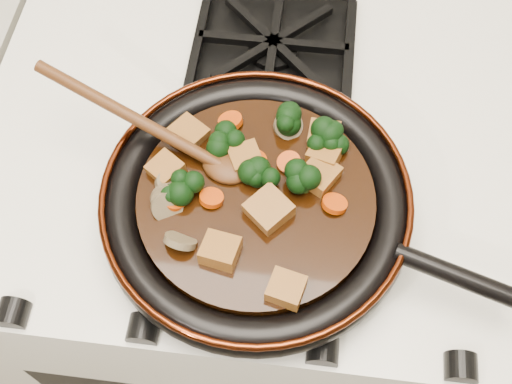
# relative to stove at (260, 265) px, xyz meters

# --- Properties ---
(stove) EXTENTS (0.76, 0.60, 0.90)m
(stove) POSITION_rel_stove_xyz_m (0.00, 0.00, 0.00)
(stove) COLOR white
(stove) RESTS_ON ground
(burner_grate_front) EXTENTS (0.23, 0.23, 0.03)m
(burner_grate_front) POSITION_rel_stove_xyz_m (0.00, -0.14, 0.46)
(burner_grate_front) COLOR black
(burner_grate_front) RESTS_ON stove
(burner_grate_back) EXTENTS (0.23, 0.23, 0.03)m
(burner_grate_back) POSITION_rel_stove_xyz_m (0.00, 0.14, 0.46)
(burner_grate_back) COLOR black
(burner_grate_back) RESTS_ON stove
(skillet) EXTENTS (0.48, 0.36, 0.05)m
(skillet) POSITION_rel_stove_xyz_m (0.01, -0.13, 0.49)
(skillet) COLOR black
(skillet) RESTS_ON burner_grate_front
(braising_sauce) EXTENTS (0.27, 0.27, 0.02)m
(braising_sauce) POSITION_rel_stove_xyz_m (0.01, -0.13, 0.50)
(braising_sauce) COLOR black
(braising_sauce) RESTS_ON skillet
(tofu_cube_0) EXTENTS (0.04, 0.04, 0.02)m
(tofu_cube_0) POSITION_rel_stove_xyz_m (0.05, -0.24, 0.52)
(tofu_cube_0) COLOR brown
(tofu_cube_0) RESTS_ON braising_sauce
(tofu_cube_1) EXTENTS (0.05, 0.05, 0.03)m
(tofu_cube_1) POSITION_rel_stove_xyz_m (-0.08, -0.05, 0.52)
(tofu_cube_1) COLOR brown
(tofu_cube_1) RESTS_ON braising_sauce
(tofu_cube_2) EXTENTS (0.05, 0.05, 0.02)m
(tofu_cube_2) POSITION_rel_stove_xyz_m (-0.01, -0.08, 0.52)
(tofu_cube_2) COLOR brown
(tofu_cube_2) RESTS_ON braising_sauce
(tofu_cube_3) EXTENTS (0.05, 0.04, 0.03)m
(tofu_cube_3) POSITION_rel_stove_xyz_m (0.08, -0.07, 0.52)
(tofu_cube_3) COLOR brown
(tofu_cube_3) RESTS_ON braising_sauce
(tofu_cube_4) EXTENTS (0.05, 0.04, 0.03)m
(tofu_cube_4) POSITION_rel_stove_xyz_m (-0.02, -0.20, 0.52)
(tofu_cube_4) COLOR brown
(tofu_cube_4) RESTS_ON braising_sauce
(tofu_cube_5) EXTENTS (0.06, 0.06, 0.03)m
(tofu_cube_5) POSITION_rel_stove_xyz_m (0.02, -0.15, 0.52)
(tofu_cube_5) COLOR brown
(tofu_cube_5) RESTS_ON braising_sauce
(tofu_cube_6) EXTENTS (0.05, 0.06, 0.02)m
(tofu_cube_6) POSITION_rel_stove_xyz_m (0.08, -0.09, 0.52)
(tofu_cube_6) COLOR brown
(tofu_cube_6) RESTS_ON braising_sauce
(tofu_cube_7) EXTENTS (0.04, 0.04, 0.02)m
(tofu_cube_7) POSITION_rel_stove_xyz_m (0.08, -0.04, 0.52)
(tofu_cube_7) COLOR brown
(tofu_cube_7) RESTS_ON braising_sauce
(tofu_cube_8) EXTENTS (0.05, 0.05, 0.02)m
(tofu_cube_8) POSITION_rel_stove_xyz_m (-0.10, -0.11, 0.52)
(tofu_cube_8) COLOR brown
(tofu_cube_8) RESTS_ON braising_sauce
(broccoli_floret_0) EXTENTS (0.07, 0.07, 0.07)m
(broccoli_floret_0) POSITION_rel_stove_xyz_m (-0.08, -0.13, 0.52)
(broccoli_floret_0) COLOR black
(broccoli_floret_0) RESTS_ON braising_sauce
(broccoli_floret_1) EXTENTS (0.08, 0.07, 0.06)m
(broccoli_floret_1) POSITION_rel_stove_xyz_m (0.01, -0.11, 0.52)
(broccoli_floret_1) COLOR black
(broccoli_floret_1) RESTS_ON braising_sauce
(broccoli_floret_2) EXTENTS (0.07, 0.07, 0.05)m
(broccoli_floret_2) POSITION_rel_stove_xyz_m (-0.04, -0.06, 0.52)
(broccoli_floret_2) COLOR black
(broccoli_floret_2) RESTS_ON braising_sauce
(broccoli_floret_3) EXTENTS (0.07, 0.07, 0.07)m
(broccoli_floret_3) POSITION_rel_stove_xyz_m (0.06, -0.11, 0.52)
(broccoli_floret_3) COLOR black
(broccoli_floret_3) RESTS_ON braising_sauce
(broccoli_floret_4) EXTENTS (0.09, 0.09, 0.07)m
(broccoli_floret_4) POSITION_rel_stove_xyz_m (0.08, -0.05, 0.52)
(broccoli_floret_4) COLOR black
(broccoli_floret_4) RESTS_ON braising_sauce
(broccoli_floret_5) EXTENTS (0.08, 0.09, 0.07)m
(broccoli_floret_5) POSITION_rel_stove_xyz_m (0.03, -0.03, 0.52)
(broccoli_floret_5) COLOR black
(broccoli_floret_5) RESTS_ON braising_sauce
(carrot_coin_0) EXTENTS (0.03, 0.03, 0.02)m
(carrot_coin_0) POSITION_rel_stove_xyz_m (-0.04, -0.03, 0.51)
(carrot_coin_0) COLOR #C23A05
(carrot_coin_0) RESTS_ON braising_sauce
(carrot_coin_1) EXTENTS (0.03, 0.03, 0.02)m
(carrot_coin_1) POSITION_rel_stove_xyz_m (-0.00, -0.08, 0.51)
(carrot_coin_1) COLOR #C23A05
(carrot_coin_1) RESTS_ON braising_sauce
(carrot_coin_2) EXTENTS (0.03, 0.03, 0.02)m
(carrot_coin_2) POSITION_rel_stove_xyz_m (0.04, -0.08, 0.51)
(carrot_coin_2) COLOR #C23A05
(carrot_coin_2) RESTS_ON braising_sauce
(carrot_coin_3) EXTENTS (0.03, 0.03, 0.02)m
(carrot_coin_3) POSITION_rel_stove_xyz_m (-0.04, -0.14, 0.51)
(carrot_coin_3) COLOR #C23A05
(carrot_coin_3) RESTS_ON braising_sauce
(carrot_coin_4) EXTENTS (0.03, 0.03, 0.02)m
(carrot_coin_4) POSITION_rel_stove_xyz_m (-0.08, -0.14, 0.51)
(carrot_coin_4) COLOR #C23A05
(carrot_coin_4) RESTS_ON braising_sauce
(carrot_coin_5) EXTENTS (0.03, 0.03, 0.02)m
(carrot_coin_5) POSITION_rel_stove_xyz_m (0.10, -0.13, 0.51)
(carrot_coin_5) COLOR #C23A05
(carrot_coin_5) RESTS_ON braising_sauce
(mushroom_slice_0) EXTENTS (0.04, 0.04, 0.03)m
(mushroom_slice_0) POSITION_rel_stove_xyz_m (-0.07, -0.19, 0.52)
(mushroom_slice_0) COLOR brown
(mushroom_slice_0) RESTS_ON braising_sauce
(mushroom_slice_1) EXTENTS (0.03, 0.03, 0.02)m
(mushroom_slice_1) POSITION_rel_stove_xyz_m (-0.09, -0.13, 0.52)
(mushroom_slice_1) COLOR brown
(mushroom_slice_1) RESTS_ON braising_sauce
(mushroom_slice_2) EXTENTS (0.05, 0.04, 0.03)m
(mushroom_slice_2) POSITION_rel_stove_xyz_m (-0.09, -0.15, 0.52)
(mushroom_slice_2) COLOR brown
(mushroom_slice_2) RESTS_ON braising_sauce
(mushroom_slice_3) EXTENTS (0.05, 0.04, 0.03)m
(mushroom_slice_3) POSITION_rel_stove_xyz_m (-0.09, -0.15, 0.52)
(mushroom_slice_3) COLOR brown
(mushroom_slice_3) RESTS_ON braising_sauce
(mushroom_slice_4) EXTENTS (0.05, 0.05, 0.03)m
(mushroom_slice_4) POSITION_rel_stove_xyz_m (0.04, -0.03, 0.52)
(mushroom_slice_4) COLOR brown
(mushroom_slice_4) RESTS_ON braising_sauce
(wooden_spoon) EXTENTS (0.16, 0.08, 0.25)m
(wooden_spoon) POSITION_rel_stove_xyz_m (-0.10, -0.07, 0.53)
(wooden_spoon) COLOR #4B2710
(wooden_spoon) RESTS_ON braising_sauce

